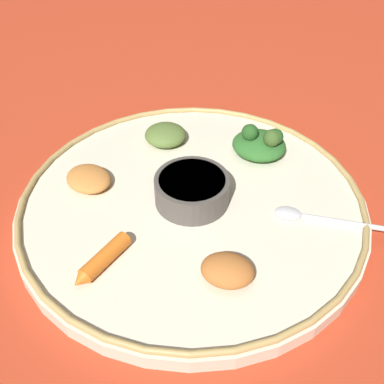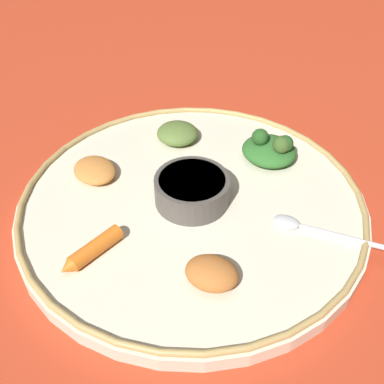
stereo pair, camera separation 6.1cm
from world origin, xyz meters
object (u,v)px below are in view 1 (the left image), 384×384
object	(u,v)px
spoon	(313,217)
carrot_near_spoon	(102,260)
greens_pile	(260,143)
center_bowl	(192,189)

from	to	relation	value
spoon	carrot_near_spoon	xyz separation A→B (m)	(0.08, 0.25, 0.01)
greens_pile	spoon	bearing A→B (deg)	167.30
carrot_near_spoon	center_bowl	bearing A→B (deg)	-76.00
greens_pile	carrot_near_spoon	distance (m)	0.29
center_bowl	greens_pile	bearing A→B (deg)	-77.16
center_bowl	carrot_near_spoon	distance (m)	0.15
center_bowl	greens_pile	world-z (taller)	greens_pile
spoon	greens_pile	bearing A→B (deg)	-12.70
greens_pile	carrot_near_spoon	world-z (taller)	greens_pile
greens_pile	carrot_near_spoon	size ratio (longest dim) A/B	1.27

